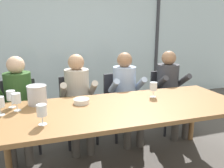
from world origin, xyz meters
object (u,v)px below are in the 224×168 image
at_px(person_charcoal_jacket, 170,86).
at_px(tasting_bowl, 82,101).
at_px(chair_right_of_center, 166,95).
at_px(person_pale_blue_shirt, 126,90).
at_px(wine_glass_by_left_taster, 42,111).
at_px(wine_glass_near_bucket, 153,87).
at_px(dining_table, 122,112).
at_px(chair_center, 120,99).
at_px(wine_glass_spare_empty, 11,96).
at_px(chair_near_curtain, 20,109).
at_px(person_olive_shirt, 18,100).
at_px(person_beige_jumper, 78,94).
at_px(ice_bucket_primary, 37,95).
at_px(wine_glass_by_right_taster, 16,99).
at_px(chair_left_of_center, 77,103).
at_px(wine_glass_center_pour, 0,103).

distance_m(person_charcoal_jacket, tasting_bowl, 1.52).
height_order(chair_right_of_center, tasting_bowl, chair_right_of_center).
height_order(person_pale_blue_shirt, wine_glass_by_left_taster, person_pale_blue_shirt).
bearing_deg(wine_glass_near_bucket, dining_table, -156.84).
relative_size(chair_right_of_center, wine_glass_by_left_taster, 5.11).
xyz_separation_m(chair_center, wine_glass_by_left_taster, (-1.09, -1.13, 0.35)).
relative_size(person_pale_blue_shirt, wine_glass_spare_empty, 6.95).
distance_m(chair_near_curtain, wine_glass_by_left_taster, 1.21).
xyz_separation_m(chair_center, person_pale_blue_shirt, (0.03, -0.14, 0.17)).
bearing_deg(person_olive_shirt, person_beige_jumper, 0.79).
xyz_separation_m(ice_bucket_primary, wine_glass_by_left_taster, (0.04, -0.55, 0.01)).
height_order(chair_near_curtain, chair_right_of_center, same).
bearing_deg(dining_table, chair_right_of_center, 40.15).
bearing_deg(dining_table, wine_glass_by_right_taster, 169.32).
height_order(person_olive_shirt, ice_bucket_primary, person_olive_shirt).
height_order(ice_bucket_primary, tasting_bowl, ice_bucket_primary).
height_order(dining_table, person_charcoal_jacket, person_charcoal_jacket).
height_order(chair_near_curtain, person_pale_blue_shirt, person_pale_blue_shirt).
bearing_deg(wine_glass_spare_empty, tasting_bowl, -7.91).
relative_size(person_pale_blue_shirt, wine_glass_by_left_taster, 6.95).
distance_m(chair_near_curtain, wine_glass_by_right_taster, 0.79).
xyz_separation_m(chair_near_curtain, person_charcoal_jacket, (2.09, -0.14, 0.17)).
relative_size(person_pale_blue_shirt, ice_bucket_primary, 5.94).
xyz_separation_m(chair_center, person_olive_shirt, (-1.35, -0.14, 0.17)).
bearing_deg(wine_glass_near_bucket, wine_glass_by_left_taster, -161.46).
relative_size(wine_glass_by_left_taster, wine_glass_by_right_taster, 1.00).
relative_size(dining_table, wine_glass_by_right_taster, 14.70).
height_order(chair_left_of_center, tasting_bowl, chair_left_of_center).
relative_size(dining_table, ice_bucket_primary, 12.56).
height_order(person_pale_blue_shirt, wine_glass_spare_empty, person_pale_blue_shirt).
bearing_deg(person_charcoal_jacket, wine_glass_center_pour, -164.27).
relative_size(chair_left_of_center, person_beige_jumper, 0.74).
distance_m(wine_glass_near_bucket, wine_glass_center_pour, 1.59).
relative_size(chair_near_curtain, tasting_bowl, 5.38).
relative_size(chair_left_of_center, person_olive_shirt, 0.74).
bearing_deg(wine_glass_center_pour, wine_glass_spare_empty, 68.83).
bearing_deg(dining_table, chair_near_curtain, 139.65).
relative_size(person_olive_shirt, ice_bucket_primary, 5.94).
relative_size(person_pale_blue_shirt, wine_glass_by_right_taster, 6.95).
bearing_deg(wine_glass_center_pour, person_pale_blue_shirt, 23.68).
xyz_separation_m(person_beige_jumper, wine_glass_by_left_taster, (-0.45, -0.98, 0.18)).
distance_m(dining_table, ice_bucket_primary, 0.90).
height_order(chair_left_of_center, wine_glass_near_bucket, wine_glass_near_bucket).
height_order(chair_right_of_center, person_charcoal_jacket, person_charcoal_jacket).
bearing_deg(chair_center, wine_glass_center_pour, -157.26).
height_order(chair_left_of_center, wine_glass_by_left_taster, wine_glass_by_left_taster).
bearing_deg(wine_glass_center_pour, chair_near_curtain, 83.66).
xyz_separation_m(chair_near_curtain, wine_glass_near_bucket, (1.51, -0.71, 0.36)).
xyz_separation_m(ice_bucket_primary, tasting_bowl, (0.44, -0.12, -0.08)).
relative_size(chair_left_of_center, wine_glass_by_left_taster, 5.11).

